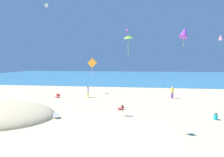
# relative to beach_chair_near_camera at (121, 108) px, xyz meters

# --- Properties ---
(ground_plane) EXTENTS (120.00, 120.00, 0.00)m
(ground_plane) POSITION_rel_beach_chair_near_camera_xyz_m (-1.00, 2.94, -0.21)
(ground_plane) COLOR #C6B58C
(ocean_water) EXTENTS (120.00, 60.00, 0.05)m
(ocean_water) POSITION_rel_beach_chair_near_camera_xyz_m (-1.00, 46.72, -0.19)
(ocean_water) COLOR teal
(ocean_water) RESTS_ON ground_plane
(beach_chair_near_camera) EXTENTS (0.77, 0.70, 0.50)m
(beach_chair_near_camera) POSITION_rel_beach_chair_near_camera_xyz_m (0.00, 0.00, 0.00)
(beach_chair_near_camera) COLOR #D13D3D
(beach_chair_near_camera) RESTS_ON ground_plane
(beach_chair_far_right) EXTENTS (0.66, 0.76, 0.55)m
(beach_chair_far_right) POSITION_rel_beach_chair_near_camera_xyz_m (-5.57, -3.65, 0.04)
(beach_chair_far_right) COLOR white
(beach_chair_far_right) RESTS_ON ground_plane
(beach_chair_mid_beach) EXTENTS (0.74, 0.77, 0.53)m
(beach_chair_mid_beach) POSITION_rel_beach_chair_near_camera_xyz_m (-9.59, 5.19, 0.03)
(beach_chair_mid_beach) COLOR #D13D3D
(beach_chair_mid_beach) RESTS_ON ground_plane
(cooler_box) EXTENTS (0.64, 0.52, 0.24)m
(cooler_box) POSITION_rel_beach_chair_near_camera_xyz_m (-6.90, -3.07, -0.10)
(cooler_box) COLOR #2D56B7
(cooler_box) RESTS_ON ground_plane
(person_0) EXTENTS (0.46, 0.60, 0.68)m
(person_0) POSITION_rel_beach_chair_near_camera_xyz_m (8.49, -2.17, 0.04)
(person_0) COLOR #19ADB2
(person_0) RESTS_ON ground_plane
(person_1) EXTENTS (0.35, 0.35, 1.65)m
(person_1) POSITION_rel_beach_chair_near_camera_xyz_m (6.61, 6.75, 0.74)
(person_1) COLOR purple
(person_1) RESTS_ON ground_plane
(person_2) EXTENTS (0.63, 0.45, 0.71)m
(person_2) POSITION_rel_beach_chair_near_camera_xyz_m (-8.70, -3.85, 0.05)
(person_2) COLOR #D8599E
(person_2) RESTS_ON ground_plane
(person_3) EXTENTS (0.42, 0.42, 1.60)m
(person_3) POSITION_rel_beach_chair_near_camera_xyz_m (-5.21, 5.61, 0.71)
(person_3) COLOR yellow
(person_3) RESTS_ON ground_plane
(kite_magenta) EXTENTS (0.70, 0.70, 1.49)m
(kite_magenta) POSITION_rel_beach_chair_near_camera_xyz_m (-0.26, 17.73, 11.44)
(kite_magenta) COLOR #DB3DA8
(kite_lime) EXTENTS (0.59, 0.51, 1.29)m
(kite_lime) POSITION_rel_beach_chair_near_camera_xyz_m (0.94, -6.43, 6.46)
(kite_lime) COLOR #99DB33
(kite_white) EXTENTS (0.37, 0.63, 1.22)m
(kite_white) POSITION_rel_beach_chair_near_camera_xyz_m (-12.28, 7.92, 13.51)
(kite_white) COLOR white
(kite_pink) EXTENTS (0.89, 0.91, 1.55)m
(kite_pink) POSITION_rel_beach_chair_near_camera_xyz_m (12.39, 6.47, 8.06)
(kite_pink) COLOR pink
(kite_orange) EXTENTS (0.91, 0.22, 1.58)m
(kite_orange) POSITION_rel_beach_chair_near_camera_xyz_m (-2.46, -2.63, 4.75)
(kite_orange) COLOR orange
(kite_purple) EXTENTS (1.18, 1.23, 1.66)m
(kite_purple) POSITION_rel_beach_chair_near_camera_xyz_m (5.42, -2.72, 7.30)
(kite_purple) COLOR purple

